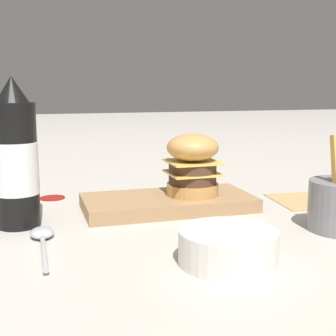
{
  "coord_description": "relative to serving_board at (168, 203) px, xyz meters",
  "views": [
    {
      "loc": [
        -0.28,
        -0.69,
        0.21
      ],
      "look_at": [
        -0.05,
        0.07,
        0.07
      ],
      "focal_mm": 50.0,
      "sensor_mm": 36.0,
      "label": 1
    }
  ],
  "objects": [
    {
      "name": "burger",
      "position": [
        0.04,
        -0.0,
        0.07
      ],
      "size": [
        0.09,
        0.09,
        0.11
      ],
      "color": "tan",
      "rests_on": "serving_board"
    },
    {
      "name": "parchment_square",
      "position": [
        0.27,
        -0.02,
        -0.01
      ],
      "size": [
        0.14,
        0.14,
        0.0
      ],
      "color": "tan",
      "rests_on": "ground_plane"
    },
    {
      "name": "ketchup_puddle",
      "position": [
        -0.19,
        0.14,
        -0.01
      ],
      "size": [
        0.05,
        0.05,
        0.0
      ],
      "color": "#9E140F",
      "rests_on": "ground_plane"
    },
    {
      "name": "serving_board",
      "position": [
        0.0,
        0.0,
        0.0
      ],
      "size": [
        0.29,
        0.14,
        0.02
      ],
      "color": "#A37A51",
      "rests_on": "ground_plane"
    },
    {
      "name": "side_bowl",
      "position": [
        -0.0,
        -0.26,
        0.01
      ],
      "size": [
        0.12,
        0.12,
        0.04
      ],
      "color": "silver",
      "rests_on": "ground_plane"
    },
    {
      "name": "ketchup_bottle",
      "position": [
        -0.25,
        -0.03,
        0.09
      ],
      "size": [
        0.07,
        0.07,
        0.23
      ],
      "color": "black",
      "rests_on": "ground_plane"
    },
    {
      "name": "ground_plane",
      "position": [
        0.05,
        -0.07,
        -0.01
      ],
      "size": [
        6.0,
        6.0,
        0.0
      ],
      "primitive_type": "plane",
      "color": "#B7B2A8"
    },
    {
      "name": "spoon",
      "position": [
        -0.22,
        -0.12,
        -0.0
      ],
      "size": [
        0.03,
        0.17,
        0.01
      ],
      "rotation": [
        0.0,
        0.0,
        1.57
      ],
      "color": "#B2B2B7",
      "rests_on": "ground_plane"
    }
  ]
}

